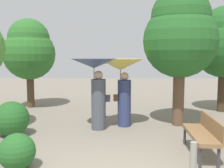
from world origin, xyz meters
TOP-DOWN VIEW (x-y plane):
  - person_left at (-0.45, 3.25)m, footprint 1.30×1.30m
  - person_right at (0.29, 3.61)m, footprint 1.37×1.37m
  - park_bench at (2.03, 1.32)m, footprint 0.54×1.51m
  - tree_near_right at (2.03, 3.77)m, footprint 2.20×2.20m
  - tree_mid_left at (-3.43, 6.39)m, footprint 2.08×2.08m
  - tree_mid_right at (4.13, 5.79)m, footprint 2.23×2.23m
  - bush_path_left at (-2.63, 2.56)m, footprint 0.93×0.93m
  - bush_path_right at (-1.69, 0.52)m, footprint 0.69×0.69m
  - path_marker_post at (1.49, 0.19)m, footprint 0.12×0.12m

SIDE VIEW (x-z plane):
  - path_marker_post at x=1.49m, z-range 0.00..0.68m
  - bush_path_right at x=-1.69m, z-range 0.00..0.69m
  - bush_path_left at x=-2.63m, z-range 0.00..0.93m
  - park_bench at x=2.03m, z-range 0.10..0.93m
  - person_left at x=-0.45m, z-range 0.47..2.51m
  - person_right at x=0.29m, z-range 0.54..2.57m
  - tree_mid_left at x=-3.43m, z-range 0.57..4.17m
  - tree_mid_right at x=4.13m, z-range 0.64..4.59m
  - tree_near_right at x=2.03m, z-range 0.70..4.83m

